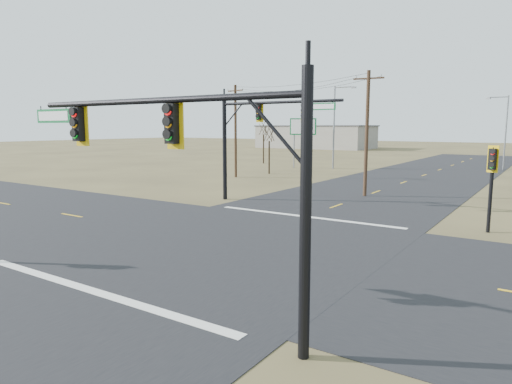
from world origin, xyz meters
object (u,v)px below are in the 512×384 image
Objects in this scene: mast_arm_near at (176,145)px; bare_tree_a at (269,133)px; pedestal_signal_ne at (492,169)px; streetlight_c at (336,123)px; utility_pole_near at (367,132)px; streetlight_b at (504,128)px; bare_tree_b at (264,128)px; highway_sign at (303,133)px; utility_pole_far at (236,130)px; mast_arm_far at (257,125)px.

mast_arm_near is 40.41m from bare_tree_a.
pedestal_signal_ne is at bearing -37.35° from bare_tree_a.
utility_pole_near is at bearing -58.56° from streetlight_c.
streetlight_c reaches higher than streetlight_b.
mast_arm_near is at bearing -81.15° from utility_pole_near.
highway_sign is at bearing -24.02° from bare_tree_b.
pedestal_signal_ne is at bearing -51.90° from streetlight_c.
utility_pole_far is 5.18m from bare_tree_a.
pedestal_signal_ne is 36.37m from streetlight_c.
bare_tree_b is (-8.50, 3.79, 0.67)m from highway_sign.
utility_pole_near is 24.56m from highway_sign.
utility_pole_near is (-3.88, 24.96, 0.11)m from mast_arm_near.
mast_arm_far is (-9.15, 17.74, 0.59)m from mast_arm_near.
streetlight_c is at bearing 146.97° from pedestal_signal_ne.
mast_arm_far reaches higher than bare_tree_a.
bare_tree_a is at bearing 78.12° from utility_pole_far.
bare_tree_b is (-30.43, -8.12, 0.04)m from streetlight_b.
highway_sign is 0.99× the size of bare_tree_b.
mast_arm_near reaches higher than highway_sign.
bare_tree_a is (-3.63, -10.22, -1.25)m from streetlight_c.
mast_arm_far reaches higher than pedestal_signal_ne.
highway_sign is 24.96m from streetlight_b.
mast_arm_near reaches higher than pedestal_signal_ne.
streetlight_c reaches higher than bare_tree_a.
streetlight_c is (4.69, 15.28, 0.85)m from utility_pole_far.
mast_arm_far reaches higher than highway_sign.
pedestal_signal_ne is 0.68× the size of bare_tree_b.
streetlight_c reaches higher than pedestal_signal_ne.
pedestal_signal_ne is 0.69× the size of highway_sign.
mast_arm_near is 1.06× the size of utility_pole_far.
mast_arm_far is 1.44× the size of highway_sign.
bare_tree_b reaches higher than bare_tree_a.
utility_pole_near reaches higher than mast_arm_near.
highway_sign reaches higher than bare_tree_a.
streetlight_c reaches higher than highway_sign.
utility_pole_far is 16.01m from streetlight_c.
highway_sign reaches higher than pedestal_signal_ne.
mast_arm_near is 1.60× the size of highway_sign.
pedestal_signal_ne is (14.90, -1.30, -2.20)m from mast_arm_far.
utility_pole_near is 23.90m from streetlight_c.
utility_pole_near reaches higher than streetlight_b.
utility_pole_near is 17.33m from utility_pole_far.
pedestal_signal_ne is 12.97m from utility_pole_near.
mast_arm_near is 36.63m from utility_pole_far.
bare_tree_b is (-7.56, 17.31, 0.18)m from utility_pole_far.
utility_pole_far reaches higher than utility_pole_near.
bare_tree_a is at bearing 145.48° from utility_pole_near.
pedestal_signal_ne is at bearing -64.43° from highway_sign.
mast_arm_near is 55.32m from bare_tree_b.
streetlight_c is at bearing 104.66° from mast_arm_near.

